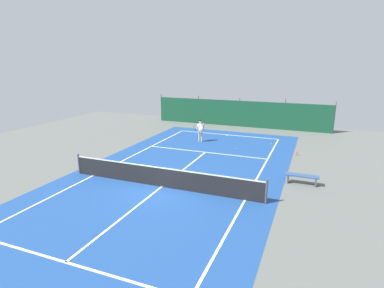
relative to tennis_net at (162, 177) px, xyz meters
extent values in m
plane|color=slate|center=(0.00, 0.00, -0.51)|extent=(36.00, 36.00, 0.00)
cube|color=#1E478C|center=(0.00, 0.00, -0.51)|extent=(11.02, 26.60, 0.01)
cube|color=white|center=(0.00, 11.90, -0.50)|extent=(8.22, 0.10, 0.01)
cube|color=white|center=(-4.11, 0.00, -0.50)|extent=(0.10, 23.80, 0.01)
cube|color=white|center=(4.11, 0.00, -0.50)|extent=(0.10, 23.80, 0.01)
cube|color=white|center=(0.00, 6.40, -0.50)|extent=(8.22, 0.10, 0.01)
cube|color=white|center=(0.00, -6.40, -0.50)|extent=(8.22, 0.10, 0.01)
cube|color=white|center=(0.00, 0.00, -0.50)|extent=(0.10, 12.80, 0.01)
cube|color=white|center=(0.00, 11.75, -0.50)|extent=(0.10, 0.30, 0.01)
cube|color=black|center=(0.00, 0.00, -0.04)|extent=(9.92, 0.03, 0.95)
cube|color=white|center=(0.00, 0.00, 0.46)|extent=(9.92, 0.04, 0.05)
cylinder|color=#47474C|center=(-5.01, 0.00, 0.04)|extent=(0.10, 0.10, 1.10)
cylinder|color=#47474C|center=(5.01, 0.00, 0.04)|extent=(0.10, 0.10, 1.10)
cube|color=#14472D|center=(0.00, 15.70, 0.69)|extent=(16.22, 0.06, 2.40)
cylinder|color=#595B60|center=(-8.11, 15.76, 0.84)|extent=(0.08, 0.08, 2.70)
cylinder|color=#595B60|center=(-4.05, 15.76, 0.84)|extent=(0.08, 0.08, 2.70)
cylinder|color=#595B60|center=(0.00, 15.76, 0.84)|extent=(0.08, 0.08, 2.70)
cylinder|color=#595B60|center=(4.05, 15.76, 0.84)|extent=(0.08, 0.08, 2.70)
cylinder|color=#595B60|center=(8.11, 15.76, 0.84)|extent=(0.08, 0.08, 2.70)
cube|color=#234C1E|center=(0.00, 16.30, 0.04)|extent=(14.60, 0.70, 1.10)
cylinder|color=#D8AD8C|center=(-1.23, 9.03, -0.10)|extent=(0.12, 0.12, 0.82)
cylinder|color=#D8AD8C|center=(-1.43, 9.00, -0.10)|extent=(0.12, 0.12, 0.82)
cylinder|color=white|center=(-1.33, 9.01, 0.39)|extent=(0.40, 0.40, 0.22)
cube|color=white|center=(-1.33, 9.01, 0.59)|extent=(0.38, 0.25, 0.56)
sphere|color=#D8AD8C|center=(-1.33, 9.01, 1.02)|extent=(0.22, 0.22, 0.22)
cylinder|color=black|center=(-1.33, 9.01, 1.11)|extent=(0.23, 0.23, 0.04)
cylinder|color=#D8AD8C|center=(-1.11, 9.04, 0.62)|extent=(0.09, 0.09, 0.58)
cylinder|color=#D8AD8C|center=(-1.54, 8.86, 0.62)|extent=(0.16, 0.53, 0.41)
cylinder|color=black|center=(-1.55, 8.56, 0.51)|extent=(0.07, 0.28, 0.13)
torus|color=teal|center=(-1.55, 8.56, 0.73)|extent=(0.32, 0.17, 0.29)
sphere|color=#CCDB33|center=(1.74, 7.95, -0.48)|extent=(0.07, 0.07, 0.07)
sphere|color=#CCDB33|center=(3.78, 10.20, -0.48)|extent=(0.07, 0.07, 0.07)
sphere|color=#CCDB33|center=(-0.07, 5.64, -0.48)|extent=(0.07, 0.07, 0.07)
cube|color=silver|center=(0.33, 18.11, 0.21)|extent=(2.31, 4.39, 0.80)
cube|color=#2D333D|center=(0.33, 18.11, 0.89)|extent=(1.76, 2.07, 0.56)
cylinder|color=black|center=(1.06, 16.71, -0.19)|extent=(0.30, 0.66, 0.64)
cylinder|color=black|center=(-0.72, 16.93, -0.19)|extent=(0.30, 0.66, 0.64)
cylinder|color=black|center=(1.39, 19.29, -0.19)|extent=(0.30, 0.66, 0.64)
cylinder|color=black|center=(-0.40, 19.52, -0.19)|extent=(0.30, 0.66, 0.64)
cube|color=#335184|center=(6.31, 2.90, -0.06)|extent=(1.60, 0.40, 0.08)
cube|color=#4C4C51|center=(5.66, 2.90, -0.29)|extent=(0.08, 0.36, 0.45)
cube|color=#4C4C51|center=(6.96, 2.90, -0.29)|extent=(0.08, 0.36, 0.45)
cylinder|color=#D84C38|center=(5.74, 7.98, -0.39)|extent=(0.08, 0.08, 0.24)
camera|label=1|loc=(6.67, -12.67, 5.45)|focal=29.32mm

